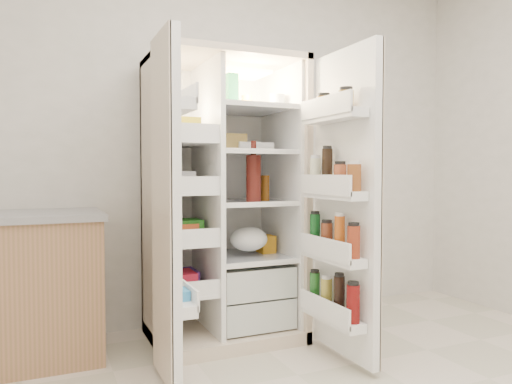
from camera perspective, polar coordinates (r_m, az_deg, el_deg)
name	(u,v)px	position (r m, az deg, el deg)	size (l,w,h in m)	color
wall_back	(225,134)	(3.55, -3.70, 6.81)	(4.00, 0.02, 2.70)	silver
refrigerator	(223,223)	(3.19, -3.89, -3.61)	(0.92, 0.70, 1.80)	beige
freezer_door	(167,209)	(2.45, -10.45, -1.96)	(0.15, 0.40, 1.72)	white
fridge_door	(343,208)	(2.76, 10.20, -1.82)	(0.17, 0.58, 1.72)	white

